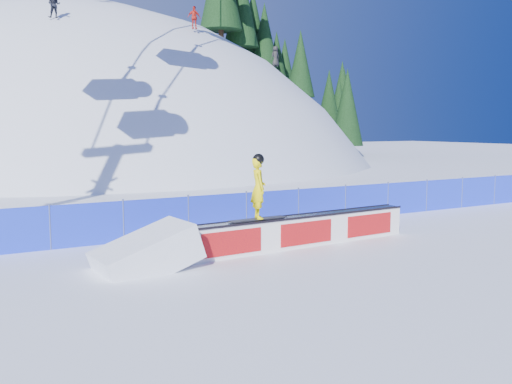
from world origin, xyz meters
TOP-DOWN VIEW (x-y plane):
  - ground at (0.00, 0.00)m, footprint 160.00×160.00m
  - snow_hill at (0.00, 42.00)m, footprint 64.00×64.00m
  - treeline at (23.05, 39.60)m, footprint 20.54×11.61m
  - safety_fence at (0.00, 4.50)m, footprint 22.05×0.05m
  - rail_box at (-2.90, 1.54)m, footprint 7.31×0.96m
  - snow_ramp at (-7.45, 1.26)m, footprint 2.48×1.64m
  - snowboarder at (-4.32, 1.45)m, footprint 1.67×0.66m
  - distant_skiers at (2.96, 30.15)m, footprint 18.72×7.15m

SIDE VIEW (x-z plane):
  - snow_hill at x=0.00m, z-range -50.00..14.00m
  - ground at x=0.00m, z-range 0.00..0.00m
  - snow_ramp at x=-7.45m, z-range -0.75..0.75m
  - rail_box at x=-2.90m, z-range -0.01..0.87m
  - safety_fence at x=0.00m, z-range -0.05..1.25m
  - snowboarder at x=-4.32m, z-range 0.86..2.59m
  - treeline at x=23.05m, z-range -0.14..18.97m
  - distant_skiers at x=2.96m, z-range 8.32..14.71m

